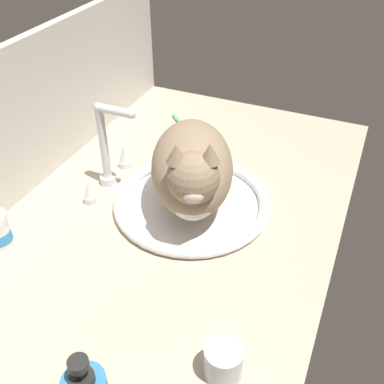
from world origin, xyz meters
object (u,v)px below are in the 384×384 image
at_px(sink_basin, 192,202).
at_px(faucet, 108,155).
at_px(metal_jar, 223,361).
at_px(toothbrush, 184,128).
at_px(cat, 192,169).

height_order(sink_basin, faucet, faucet).
height_order(sink_basin, metal_jar, metal_jar).
relative_size(sink_basin, toothbrush, 2.92).
relative_size(metal_jar, toothbrush, 0.50).
bearing_deg(faucet, metal_jar, -130.65).
bearing_deg(cat, sink_basin, 24.29).
distance_m(metal_jar, toothbrush, 0.78).
xyz_separation_m(faucet, toothbrush, (0.32, -0.06, -0.08)).
bearing_deg(faucet, sink_basin, -90.00).
distance_m(sink_basin, toothbrush, 0.36).
xyz_separation_m(sink_basin, cat, (-0.02, -0.01, 0.10)).
bearing_deg(sink_basin, cat, -155.71).
bearing_deg(faucet, toothbrush, -9.88).
bearing_deg(metal_jar, sink_basin, 29.89).
bearing_deg(metal_jar, toothbrush, 28.59).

